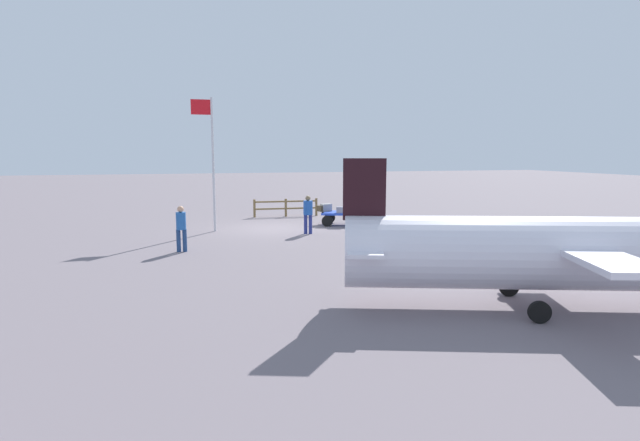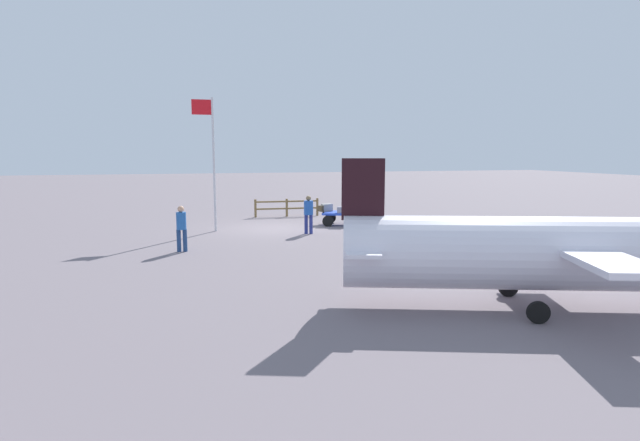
% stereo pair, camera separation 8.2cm
% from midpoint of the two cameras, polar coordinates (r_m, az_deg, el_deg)
% --- Properties ---
extents(ground_plane, '(120.00, 120.00, 0.00)m').
position_cam_midpoint_polar(ground_plane, '(21.96, -5.19, -0.90)').
color(ground_plane, slate).
extents(luggage_cart, '(2.18, 1.89, 0.60)m').
position_cam_midpoint_polar(luggage_cart, '(22.87, 2.47, 0.59)').
color(luggage_cart, blue).
rests_on(luggage_cart, ground).
extents(suitcase_navy, '(0.61, 0.42, 0.27)m').
position_cam_midpoint_polar(suitcase_navy, '(22.50, 2.48, 1.22)').
color(suitcase_navy, gray).
rests_on(suitcase_navy, luggage_cart).
extents(suitcase_tan, '(0.52, 0.39, 0.34)m').
position_cam_midpoint_polar(suitcase_tan, '(23.12, 0.60, 1.49)').
color(suitcase_tan, gray).
rests_on(suitcase_tan, luggage_cart).
extents(suitcase_olive, '(0.62, 0.53, 0.27)m').
position_cam_midpoint_polar(suitcase_olive, '(23.15, 0.30, 1.40)').
color(suitcase_olive, '#3F3420').
rests_on(suitcase_olive, luggage_cart).
extents(suitcase_dark, '(0.49, 0.30, 0.30)m').
position_cam_midpoint_polar(suitcase_dark, '(22.86, 4.02, 1.34)').
color(suitcase_dark, maroon).
rests_on(suitcase_dark, luggage_cart).
extents(worker_lead, '(0.49, 0.49, 1.57)m').
position_cam_midpoint_polar(worker_lead, '(20.31, -1.50, 1.07)').
color(worker_lead, navy).
rests_on(worker_lead, ground).
extents(worker_trailing, '(0.34, 0.34, 1.55)m').
position_cam_midpoint_polar(worker_trailing, '(17.24, -15.70, -0.58)').
color(worker_trailing, navy).
rests_on(worker_trailing, ground).
extents(airplane_near, '(10.23, 5.29, 3.18)m').
position_cam_midpoint_polar(airplane_near, '(11.81, 27.98, -3.30)').
color(airplane_near, white).
rests_on(airplane_near, ground).
extents(flagpole, '(0.88, 0.10, 5.54)m').
position_cam_midpoint_polar(flagpole, '(21.29, -12.48, 7.46)').
color(flagpole, silver).
rests_on(flagpole, ground).
extents(wooden_fence, '(3.36, 0.29, 0.92)m').
position_cam_midpoint_polar(wooden_fence, '(25.94, -4.02, 1.63)').
color(wooden_fence, brown).
rests_on(wooden_fence, ground).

